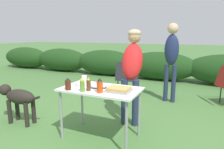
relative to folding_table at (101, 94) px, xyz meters
name	(u,v)px	position (x,y,z in m)	size (l,w,h in m)	color
ground_plane	(101,137)	(0.00, 0.00, -0.66)	(60.00, 60.00, 0.00)	#4C7A3D
shrub_hedge	(160,66)	(0.00, 4.20, -0.20)	(14.40, 0.90, 0.92)	#1E4219
folding_table	(101,94)	(0.00, 0.00, 0.00)	(1.10, 0.64, 0.74)	white
food_tray	(119,89)	(0.29, -0.04, 0.10)	(0.32, 0.25, 0.06)	#9E9EA3
plate_stack	(83,84)	(-0.31, 0.05, 0.10)	(0.24, 0.24, 0.04)	white
mixing_bowl	(99,85)	(-0.04, 0.04, 0.11)	(0.26, 0.26, 0.06)	silver
paper_cup_stack	(84,79)	(-0.39, 0.20, 0.13)	(0.08, 0.08, 0.11)	white
relish_jar	(82,85)	(-0.14, -0.23, 0.16)	(0.06, 0.06, 0.17)	olive
hot_sauce_bottle	(100,86)	(0.09, -0.19, 0.17)	(0.08, 0.08, 0.19)	#CC4214
bbq_sauce_bottle	(68,84)	(-0.37, -0.24, 0.16)	(0.08, 0.08, 0.17)	#562314
beer_bottle	(88,84)	(-0.09, -0.17, 0.16)	(0.06, 0.06, 0.18)	brown
standing_person_in_navy_coat	(132,65)	(0.22, 0.69, 0.32)	(0.38, 0.49, 1.56)	#232D4C
standing_person_in_gray_fleece	(171,54)	(0.65, 2.05, 0.41)	(0.32, 0.24, 1.72)	#232D4C
dog	(18,98)	(-1.49, -0.13, -0.22)	(0.89, 0.28, 0.65)	#28231E
camp_chair_near_hedge	(127,76)	(-0.39, 2.13, -0.20)	(0.54, 0.64, 0.83)	#232328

